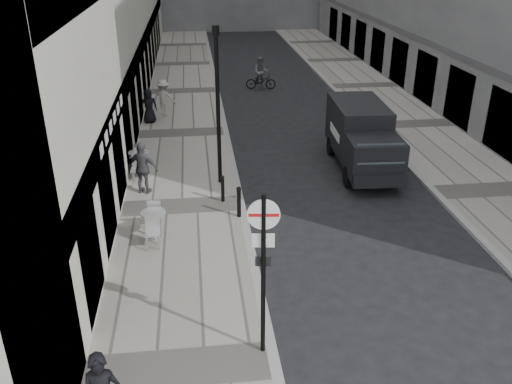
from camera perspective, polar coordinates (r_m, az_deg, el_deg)
sidewalk at (r=25.58m, az=-7.69°, el=6.11°), size 4.00×60.00×0.12m
far_sidewalk at (r=27.63m, az=15.91°, el=6.81°), size 4.00×60.00×0.12m
sign_post at (r=10.96m, az=0.78°, el=-6.71°), size 0.65×0.14×3.80m
lamppost at (r=19.09m, az=-4.05°, el=9.69°), size 0.25×0.25×5.62m
bollard_near at (r=18.48m, az=-3.52°, el=0.28°), size 0.12×0.12×0.89m
bollard_far at (r=17.42m, az=-1.81°, el=-1.13°), size 0.13×0.13×0.98m
panel_van at (r=21.61m, az=11.06°, el=5.97°), size 2.20×5.32×2.46m
cyclist at (r=33.27m, az=0.51°, el=12.05°), size 1.86×0.87×1.93m
pedestrian_a at (r=19.27m, az=-11.80°, el=2.47°), size 1.19×0.84×1.88m
pedestrian_b at (r=28.01m, az=-9.71°, el=9.75°), size 1.26×0.83×1.83m
pedestrian_c at (r=27.04m, az=-11.22°, el=8.89°), size 0.91×0.70×1.66m
cafe_table_near at (r=16.51m, az=-10.70°, el=-3.16°), size 0.76×1.72×0.98m
cafe_table_mid at (r=20.95m, az=-12.20°, el=2.94°), size 0.73×1.65×0.94m
cafe_table_far at (r=21.12m, az=-12.17°, el=3.24°), size 0.79×1.78×1.02m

